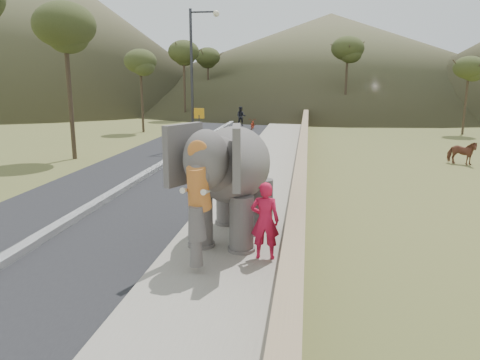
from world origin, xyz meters
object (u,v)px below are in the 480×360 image
(cow, at_px, (462,153))
(lamppost, at_px, (197,65))
(elephant_and_man, at_px, (234,180))
(motorcyclist, at_px, (247,120))

(cow, bearing_deg, lamppost, 105.25)
(elephant_and_man, xyz_separation_m, motorcyclist, (-3.03, 26.22, -0.94))
(lamppost, xyz_separation_m, motorcyclist, (1.67, 10.30, -4.16))
(lamppost, distance_m, motorcyclist, 11.24)
(lamppost, relative_size, cow, 5.76)
(cow, xyz_separation_m, motorcyclist, (-12.33, 13.87, 0.12))
(motorcyclist, bearing_deg, cow, -48.34)
(cow, height_order, elephant_and_man, elephant_and_man)
(cow, xyz_separation_m, elephant_and_man, (-9.30, -12.36, 1.06))
(lamppost, bearing_deg, cow, -14.27)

